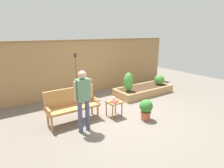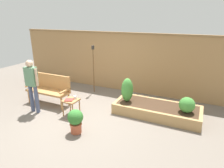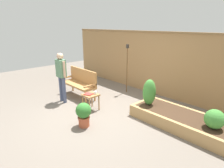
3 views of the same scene
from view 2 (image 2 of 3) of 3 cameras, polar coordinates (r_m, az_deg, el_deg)
The scene contains 12 objects.
ground_plane at distance 5.60m, azimuth -9.50°, elevation -9.82°, with size 14.00×14.00×0.00m, color #70665B.
fence_back at distance 7.36m, azimuth 1.51°, elevation 6.61°, with size 8.40×0.14×2.16m.
garden_bench at distance 6.56m, azimuth -17.68°, elevation -0.84°, with size 1.44×0.48×0.94m.
side_table at distance 5.63m, azimuth -11.85°, elevation -5.26°, with size 0.40×0.40×0.48m.
cup_on_table at distance 5.63m, azimuth -10.67°, elevation -3.82°, with size 0.11×0.08×0.08m.
book_on_table at distance 5.57m, azimuth -12.42°, elevation -4.51°, with size 0.22×0.19×0.03m, color #B2332D.
potted_boxwood at distance 4.83m, azimuth -10.56°, elevation -10.20°, with size 0.37×0.37×0.60m.
raised_planter_bed at distance 5.80m, azimuth 12.86°, elevation -7.31°, with size 2.40×1.00×0.30m.
shrub_near_bench at distance 5.73m, azimuth 4.44°, elevation -1.73°, with size 0.34×0.34×0.70m.
shrub_far_corner at distance 5.47m, azimuth 20.95°, elevation -5.69°, with size 0.41×0.41×0.41m.
tiki_torch at distance 7.05m, azimuth -5.47°, elevation 6.69°, with size 0.10×0.10×1.72m.
person_by_bench at distance 5.97m, azimuth -22.29°, elevation 0.59°, with size 0.47×0.20×1.56m.
Camera 2 is at (2.87, -3.99, 2.68)m, focal length 31.45 mm.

